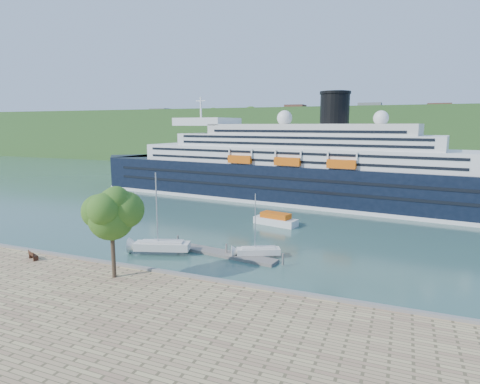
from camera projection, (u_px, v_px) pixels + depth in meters
The scene contains 10 objects.
ground at pixel (156, 279), 44.26m from camera, with size 400.00×400.00×0.00m, color #2F554D.
far_hillside at pixel (345, 137), 174.54m from camera, with size 400.00×50.00×24.00m, color #2C5421.
quay_coping at pixel (155, 270), 43.89m from camera, with size 220.00×0.50×0.30m, color slate.
cruise_ship at pixel (284, 148), 89.55m from camera, with size 105.98×15.43×23.80m, color black, non-canonical shape.
park_bench at pixel (34, 255), 47.74m from camera, with size 1.78×0.73×1.14m, color #422312, non-canonical shape.
promenade_tree at pixel (112, 229), 41.43m from camera, with size 6.36×6.36×10.54m, color #295D18, non-canonical shape.
floating_pontoon at pixel (214, 252), 53.28m from camera, with size 18.12×2.21×0.40m, color gray, non-canonical shape.
sailboat_white_near at pixel (161, 216), 52.26m from camera, with size 8.00×2.22×10.33m, color silver, non-canonical shape.
sailboat_white_far at pixel (259, 227), 51.04m from camera, with size 6.16×1.71×7.96m, color silver, non-canonical shape.
tender_launch at pixel (276, 219), 68.39m from camera, with size 7.59×2.60×2.10m, color #DB590C, non-canonical shape.
Camera 1 is at (24.56, -35.38, 16.82)m, focal length 30.00 mm.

